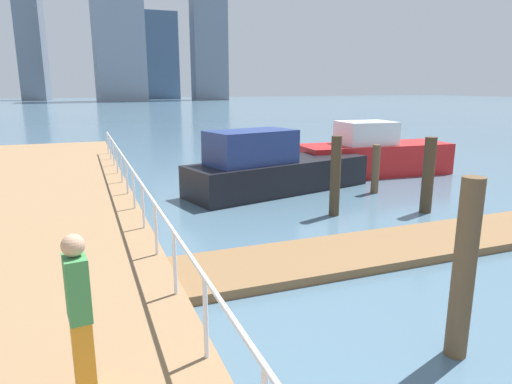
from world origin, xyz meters
name	(u,v)px	position (x,y,z in m)	size (l,w,h in m)	color
ground_plane	(192,173)	(0.00, 20.00, 0.00)	(300.00, 300.00, 0.00)	slate
floating_dock	(383,248)	(1.76, 8.98, 0.09)	(10.53, 2.00, 0.18)	olive
boardwalk_railing	(148,202)	(-3.15, 10.54, 1.25)	(0.06, 27.93, 1.08)	white
dock_piling_0	(464,270)	(0.23, 5.31, 1.25)	(0.30, 0.30, 2.51)	brown
dock_piling_1	(428,175)	(4.97, 11.28, 1.11)	(0.34, 0.34, 2.22)	#473826
dock_piling_4	(376,169)	(5.08, 13.94, 0.84)	(0.26, 0.26, 1.69)	brown
dock_piling_5	(335,176)	(2.28, 11.98, 1.15)	(0.29, 0.29, 2.29)	#473826
moored_boat_2	(372,155)	(7.05, 16.89, 0.83)	(6.57, 2.52, 2.23)	red
moored_boat_3	(272,168)	(1.81, 15.42, 0.83)	(7.11, 3.62, 2.21)	black
pedestrian_2	(79,312)	(-4.53, 5.75, 1.34)	(0.26, 0.38, 1.79)	orange
skyline_tower_1	(30,30)	(-14.87, 144.66, 18.88)	(6.24, 10.91, 37.76)	slate
skyline_tower_2	(117,25)	(6.50, 126.61, 18.89)	(11.88, 13.75, 37.77)	gray
skyline_tower_3	(159,57)	(20.46, 148.49, 12.92)	(10.78, 9.62, 25.83)	slate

